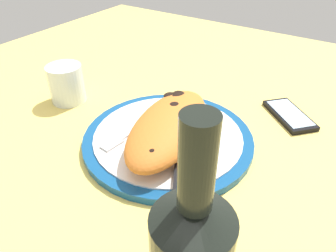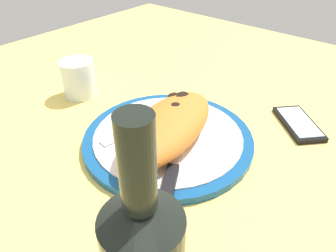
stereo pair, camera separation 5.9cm
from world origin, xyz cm
name	(u,v)px [view 2 (the right image)]	position (x,y,z in cm)	size (l,w,h in cm)	color
ground_plane	(168,148)	(0.00, 0.00, -1.50)	(150.00, 150.00, 3.00)	#EACC60
plate	(168,138)	(0.00, 0.00, 0.84)	(32.47, 32.47, 1.75)	navy
calzone	(168,126)	(1.04, 0.87, 4.69)	(28.21, 16.85, 5.82)	orange
fork	(129,131)	(4.11, -6.27, 1.95)	(15.73, 3.59, 0.40)	silver
knife	(172,173)	(7.98, 7.63, 2.24)	(19.72, 12.30, 1.20)	silver
smartphone	(299,123)	(-21.72, 17.13, 0.56)	(12.97, 13.34, 1.16)	black
water_glass	(79,81)	(-0.75, -28.21, 3.77)	(7.82, 7.82, 8.64)	silver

